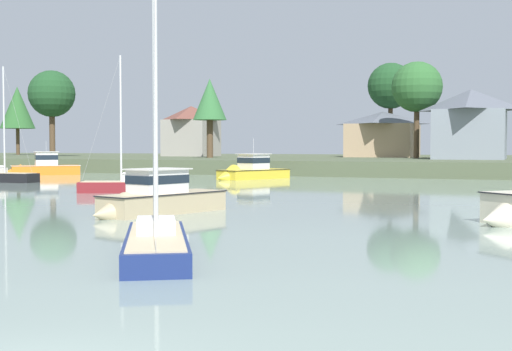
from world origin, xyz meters
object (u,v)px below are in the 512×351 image
object	(u,v)px
cruiser_orange	(40,170)
cruiser_sand	(154,204)
sailboat_maroon	(129,189)
cruiser_yellow	(247,174)
sailboat_navy	(156,249)

from	to	relation	value
cruiser_orange	cruiser_sand	xyz separation A→B (m)	(34.20, -33.87, -0.08)
cruiser_orange	sailboat_maroon	distance (m)	32.52
sailboat_maroon	cruiser_yellow	distance (m)	20.90
sailboat_navy	cruiser_yellow	xyz separation A→B (m)	(-15.37, 44.57, 0.31)
sailboat_navy	cruiser_sand	world-z (taller)	sailboat_navy
cruiser_yellow	cruiser_sand	world-z (taller)	cruiser_yellow
sailboat_navy	sailboat_maroon	bearing A→B (deg)	123.62
sailboat_navy	cruiser_yellow	distance (m)	47.14
cruiser_sand	sailboat_maroon	bearing A→B (deg)	126.12
cruiser_yellow	cruiser_sand	xyz separation A→B (m)	(9.01, -33.76, -0.02)
cruiser_yellow	sailboat_navy	bearing A→B (deg)	-70.98
sailboat_navy	cruiser_orange	size ratio (longest dim) A/B	1.30
cruiser_yellow	sailboat_maroon	bearing A→B (deg)	-91.02
cruiser_orange	cruiser_yellow	distance (m)	25.19
cruiser_orange	cruiser_sand	world-z (taller)	cruiser_orange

